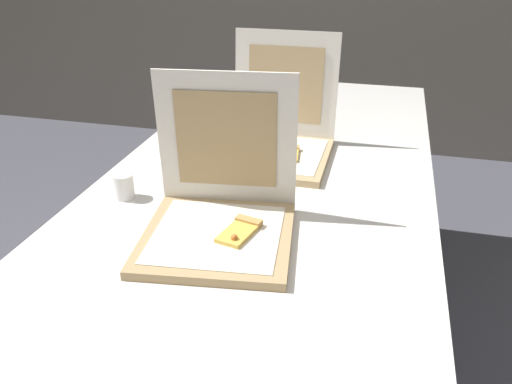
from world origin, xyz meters
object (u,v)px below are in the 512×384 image
Objects in this scene: pizza_box_front at (220,215)px; pizza_box_middle at (276,139)px; cup_white_mid at (168,151)px; cup_white_near_center at (124,186)px; table at (264,196)px.

pizza_box_middle is (0.02, 0.52, -0.00)m from pizza_box_front.
cup_white_mid and cup_white_near_center have the same top height.
cup_white_near_center is (-0.34, -0.41, -0.02)m from pizza_box_middle.
pizza_box_front is at bearing -93.01° from pizza_box_middle.
pizza_box_middle is at bearing 23.06° from cup_white_mid.
pizza_box_middle is at bearing 49.84° from cup_white_near_center.
cup_white_near_center is at bearing 152.03° from pizza_box_front.
pizza_box_middle is 5.44× the size of cup_white_near_center.
pizza_box_middle is 0.53m from cup_white_near_center.
pizza_box_front is 5.66× the size of cup_white_near_center.
pizza_box_front is 0.34m from cup_white_near_center.
table is at bearing 75.29° from pizza_box_front.
table is 5.85× the size of pizza_box_front.
cup_white_near_center is at bearing -152.27° from table.
pizza_box_front and pizza_box_middle have the same top height.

